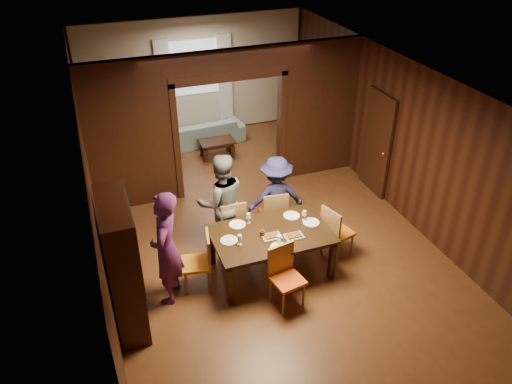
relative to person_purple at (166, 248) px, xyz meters
name	(u,v)px	position (x,y,z in m)	size (l,w,h in m)	color
floor	(258,228)	(1.88, 1.23, -0.92)	(9.00, 9.00, 0.00)	#543017
ceiling	(258,76)	(1.88, 1.23, 1.98)	(5.50, 9.00, 0.02)	silver
room_walls	(226,115)	(1.88, 3.11, 0.58)	(5.52, 9.01, 2.90)	black
person_purple	(166,248)	(0.00, 0.00, 0.00)	(0.67, 0.44, 1.85)	#4D1B4F
person_grey	(221,202)	(1.13, 0.97, -0.04)	(0.86, 0.67, 1.77)	#58595F
person_navy	(276,198)	(2.11, 0.95, -0.15)	(1.00, 0.58, 1.55)	#1C1B44
sofa	(203,131)	(1.86, 5.08, -0.64)	(1.97, 0.77, 0.58)	#7C9CA2
serving_bowl	(277,224)	(1.81, 0.18, -0.12)	(0.33, 0.33, 0.08)	black
dining_table	(271,252)	(1.66, 0.04, -0.54)	(1.86, 1.16, 0.76)	black
coffee_table	(217,148)	(1.98, 4.25, -0.72)	(0.80, 0.50, 0.40)	black
chair_left	(196,262)	(0.44, 0.08, -0.44)	(0.44, 0.44, 0.97)	orange
chair_right	(338,231)	(2.88, 0.05, -0.44)	(0.44, 0.44, 0.97)	orange
chair_far_l	(231,222)	(1.26, 0.91, -0.44)	(0.44, 0.44, 0.97)	orange
chair_far_r	(273,213)	(2.05, 0.93, -0.44)	(0.44, 0.44, 0.97)	#C53F12
chair_near	(287,278)	(1.61, -0.75, -0.44)	(0.44, 0.44, 0.97)	#DE4F14
hutch	(122,266)	(-0.65, -0.27, 0.08)	(0.40, 1.20, 2.00)	black
door_right	(377,143)	(4.58, 1.73, 0.13)	(0.06, 0.90, 2.10)	black
window_far	(194,68)	(1.88, 5.67, 0.78)	(1.20, 0.03, 1.30)	silver
curtain_left	(165,90)	(1.13, 5.63, 0.33)	(0.35, 0.06, 2.40)	white
curtain_right	(225,83)	(2.63, 5.63, 0.33)	(0.35, 0.06, 2.40)	white
plate_left	(229,240)	(0.98, 0.07, -0.16)	(0.27, 0.27, 0.01)	silver
plate_far_l	(237,224)	(1.23, 0.43, -0.16)	(0.27, 0.27, 0.01)	white
plate_far_r	(292,216)	(2.15, 0.36, -0.16)	(0.27, 0.27, 0.01)	white
plate_right	(311,222)	(2.37, 0.07, -0.16)	(0.27, 0.27, 0.01)	white
plate_near	(279,247)	(1.63, -0.35, -0.16)	(0.27, 0.27, 0.01)	white
platter_a	(272,236)	(1.63, -0.07, -0.15)	(0.30, 0.20, 0.04)	gray
platter_b	(294,236)	(1.96, -0.18, -0.15)	(0.30, 0.20, 0.04)	gray
wineglass_left	(240,240)	(1.10, -0.08, -0.07)	(0.08, 0.08, 0.18)	silver
wineglass_far	(248,218)	(1.42, 0.42, -0.07)	(0.08, 0.08, 0.18)	silver
wineglass_right	(304,216)	(2.29, 0.18, -0.07)	(0.08, 0.08, 0.18)	silver
tumbler	(279,239)	(1.67, -0.25, -0.09)	(0.07, 0.07, 0.14)	silver
condiment_jar	(262,233)	(1.50, 0.02, -0.11)	(0.08, 0.08, 0.11)	#4B2C11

